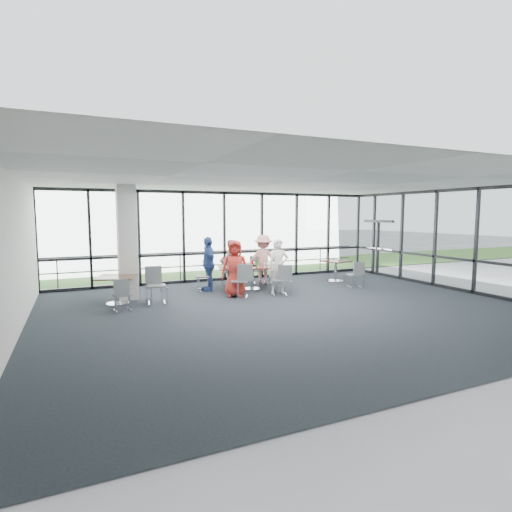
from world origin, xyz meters
name	(u,v)px	position (x,y,z in m)	size (l,w,h in m)	color
floor	(292,310)	(0.00, 0.00, -0.01)	(12.00, 10.00, 0.02)	black
ceiling	(293,181)	(0.00, 0.00, 3.20)	(12.00, 10.00, 0.04)	silver
wall_left	(12,257)	(-6.00, 0.00, 1.60)	(0.10, 10.00, 3.20)	silver
wall_front	(476,273)	(0.00, -5.00, 1.60)	(12.00, 0.10, 3.20)	silver
curtain_wall_back	(224,236)	(0.00, 5.00, 1.60)	(12.00, 0.10, 3.20)	white
curtain_wall_right	(462,240)	(6.00, 0.00, 1.60)	(0.10, 10.00, 3.20)	white
exit_door	(378,248)	(6.00, 3.75, 1.05)	(0.12, 1.60, 2.10)	black
structural_column	(127,243)	(-3.60, 3.00, 1.60)	(0.50, 0.50, 3.20)	white
apron	(189,265)	(0.00, 10.00, -0.02)	(80.00, 70.00, 0.02)	slate
grass_strip	(201,269)	(0.00, 8.00, 0.01)	(80.00, 5.00, 0.01)	#3B6028
hangar_main	(171,208)	(4.00, 32.00, 3.00)	(24.00, 10.00, 6.00)	silver
guard_rail	(219,264)	(0.00, 5.60, 0.50)	(0.06, 0.06, 12.00)	#2D2D33
main_table	(252,269)	(0.18, 2.91, 0.64)	(2.38, 1.68, 0.75)	#3C1711
side_table_left	(116,280)	(-3.97, 2.46, 0.65)	(1.18, 1.18, 0.75)	#3C1711
side_table_right	(336,264)	(3.51, 3.08, 0.63)	(1.06, 1.06, 0.75)	#3C1711
diner_near_left	(235,268)	(-0.71, 2.12, 0.82)	(0.80, 0.52, 1.65)	red
diner_near_right	(278,267)	(0.61, 1.94, 0.83)	(0.60, 0.44, 1.65)	white
diner_far_left	(231,263)	(-0.18, 3.91, 0.77)	(0.75, 0.46, 1.54)	slate
diner_far_right	(263,260)	(0.90, 3.61, 0.85)	(1.09, 0.56, 1.69)	#DA8F8E
diner_end	(208,264)	(-1.16, 3.28, 0.85)	(0.99, 0.54, 1.70)	#304C95
chair_main_nl	(240,281)	(-0.65, 1.93, 0.48)	(0.47, 0.47, 0.95)	slate
chair_main_nr	(280,280)	(0.56, 1.74, 0.45)	(0.44, 0.44, 0.89)	slate
chair_main_fl	(231,271)	(-0.13, 4.02, 0.45)	(0.44, 0.44, 0.90)	slate
chair_main_fr	(260,270)	(0.89, 3.86, 0.45)	(0.44, 0.44, 0.91)	slate
chair_main_end	(203,276)	(-1.31, 3.33, 0.45)	(0.44, 0.44, 0.91)	slate
chair_spare_la	(122,295)	(-3.91, 1.61, 0.40)	(0.39, 0.39, 0.80)	slate
chair_spare_lb	(156,286)	(-2.99, 2.10, 0.48)	(0.47, 0.47, 0.96)	slate
chair_spare_r	(354,275)	(3.40, 1.87, 0.41)	(0.40, 0.40, 0.82)	slate
plate_nl	(234,268)	(-0.51, 2.70, 0.76)	(0.27, 0.27, 0.01)	white
plate_nr	(274,267)	(0.68, 2.36, 0.76)	(0.26, 0.26, 0.01)	white
plate_fl	(235,265)	(-0.24, 3.35, 0.76)	(0.26, 0.26, 0.01)	white
plate_fr	(267,264)	(0.83, 3.15, 0.76)	(0.28, 0.28, 0.01)	white
plate_end	(223,266)	(-0.73, 3.15, 0.76)	(0.27, 0.27, 0.01)	white
tumbler_a	(245,265)	(-0.12, 2.77, 0.82)	(0.07, 0.07, 0.15)	white
tumbler_b	(265,264)	(0.50, 2.64, 0.83)	(0.08, 0.08, 0.15)	white
tumbler_c	(253,263)	(0.32, 3.12, 0.82)	(0.07, 0.07, 0.13)	white
tumbler_d	(229,265)	(-0.61, 2.90, 0.82)	(0.07, 0.07, 0.13)	white
menu_a	(251,268)	(-0.07, 2.46, 0.75)	(0.28, 0.19, 0.00)	beige
menu_b	(282,266)	(1.01, 2.42, 0.75)	(0.27, 0.19, 0.00)	beige
menu_c	(254,264)	(0.41, 3.29, 0.75)	(0.29, 0.20, 0.00)	beige
condiment_caddy	(254,265)	(0.28, 2.97, 0.77)	(0.10, 0.07, 0.04)	black
ketchup_bottle	(253,263)	(0.25, 3.01, 0.84)	(0.06, 0.06, 0.18)	#B60300
green_bottle	(257,263)	(0.33, 2.88, 0.85)	(0.05, 0.05, 0.20)	#177B17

